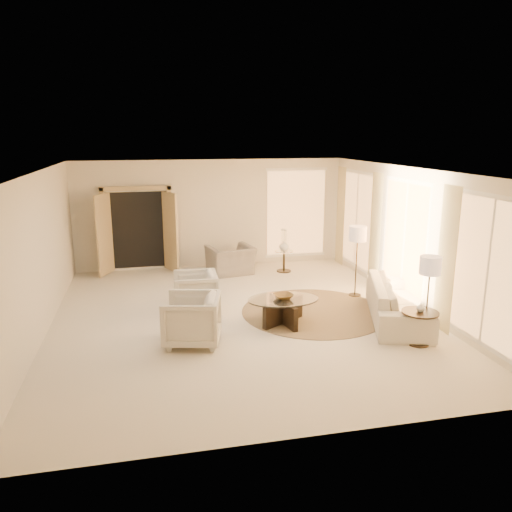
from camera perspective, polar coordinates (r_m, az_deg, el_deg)
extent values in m
cube|color=beige|center=(9.68, -1.82, -7.07)|extent=(7.00, 8.00, 0.02)
cube|color=white|center=(9.06, -1.95, 9.76)|extent=(7.00, 8.00, 0.02)
cube|color=beige|center=(13.15, -5.11, 4.84)|extent=(7.00, 0.04, 2.80)
cube|color=beige|center=(5.55, 5.83, -7.81)|extent=(7.00, 0.04, 2.80)
cube|color=beige|center=(9.31, -23.58, -0.02)|extent=(0.04, 8.00, 2.80)
cube|color=beige|center=(10.48, 17.30, 1.96)|extent=(0.04, 8.00, 2.80)
cube|color=tan|center=(13.00, -13.36, 2.98)|extent=(1.80, 0.12, 2.16)
cube|color=tan|center=(12.78, -16.94, 2.34)|extent=(0.35, 0.66, 2.00)
cube|color=tan|center=(12.75, -9.76, 2.72)|extent=(0.35, 0.66, 2.00)
cylinder|color=#473723|center=(10.03, 6.63, -6.30)|extent=(3.04, 3.04, 0.01)
imported|color=beige|center=(9.82, 15.94, -4.99)|extent=(1.76, 2.67, 0.73)
imported|color=beige|center=(9.98, -6.96, -3.84)|extent=(0.81, 0.86, 0.86)
imported|color=beige|center=(8.44, -7.37, -6.95)|extent=(1.02, 1.07, 0.93)
imported|color=gray|center=(12.52, -2.92, 0.07)|extent=(1.20, 0.91, 0.94)
cube|color=black|center=(9.31, 3.12, -6.43)|extent=(0.29, 0.99, 0.44)
cube|color=black|center=(9.31, 3.12, -6.43)|extent=(0.89, 0.60, 0.44)
cylinder|color=white|center=(9.23, 3.14, -4.94)|extent=(1.74, 1.74, 0.02)
cylinder|color=black|center=(8.94, 18.00, -9.43)|extent=(0.38, 0.38, 0.03)
cylinder|color=black|center=(8.84, 18.13, -7.85)|extent=(0.06, 0.06, 0.54)
cylinder|color=black|center=(8.74, 18.27, -6.14)|extent=(0.61, 0.61, 0.03)
cylinder|color=#2E271A|center=(12.82, 3.20, -1.71)|extent=(0.36, 0.36, 0.03)
cylinder|color=#2E271A|center=(12.75, 3.21, -0.61)|extent=(0.05, 0.05, 0.52)
cylinder|color=white|center=(12.69, 3.23, 0.56)|extent=(0.47, 0.47, 0.03)
cylinder|color=#2E271A|center=(11.12, 11.22, -4.40)|extent=(0.26, 0.26, 0.03)
cylinder|color=#2E271A|center=(10.94, 11.37, -1.21)|extent=(0.03, 0.03, 1.31)
cylinder|color=beige|center=(10.78, 11.55, 2.52)|extent=(0.37, 0.37, 0.32)
cylinder|color=#2E271A|center=(9.16, 18.66, -8.92)|extent=(0.25, 0.25, 0.03)
cylinder|color=#2E271A|center=(8.95, 18.96, -5.31)|extent=(0.03, 0.03, 1.24)
cylinder|color=beige|center=(8.75, 19.31, -1.01)|extent=(0.36, 0.36, 0.30)
imported|color=brown|center=(9.21, 3.15, -4.63)|extent=(0.41, 0.41, 0.09)
imported|color=white|center=(8.71, 18.31, -5.60)|extent=(0.17, 0.17, 0.15)
imported|color=white|center=(12.66, 3.24, 1.20)|extent=(0.28, 0.28, 0.27)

